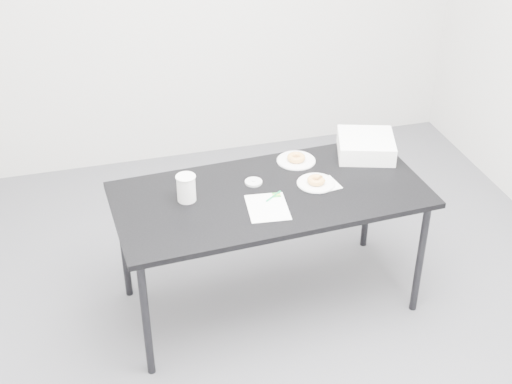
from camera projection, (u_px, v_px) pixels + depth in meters
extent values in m
plane|color=#4E4E54|center=(266.00, 326.00, 3.89)|extent=(4.00, 4.00, 0.00)
cube|color=black|center=(271.00, 195.00, 3.68)|extent=(1.65, 0.85, 0.03)
cylinder|color=black|center=(146.00, 320.00, 3.42)|extent=(0.04, 0.04, 0.70)
cylinder|color=black|center=(124.00, 245.00, 3.93)|extent=(0.04, 0.04, 0.70)
cylinder|color=black|center=(420.00, 259.00, 3.82)|extent=(0.04, 0.04, 0.70)
cylinder|color=black|center=(368.00, 198.00, 4.33)|extent=(0.04, 0.04, 0.70)
cube|color=white|center=(268.00, 207.00, 3.55)|extent=(0.22, 0.27, 0.00)
cube|color=green|center=(276.00, 195.00, 3.64)|extent=(0.04, 0.04, 0.00)
cylinder|color=#0D9951|center=(273.00, 196.00, 3.63)|extent=(0.10, 0.08, 0.01)
cube|color=white|center=(325.00, 184.00, 3.73)|extent=(0.16, 0.16, 0.00)
cylinder|color=white|center=(316.00, 183.00, 3.74)|extent=(0.20, 0.20, 0.01)
torus|color=gold|center=(316.00, 180.00, 3.73)|extent=(0.10, 0.10, 0.03)
cylinder|color=white|center=(296.00, 161.00, 3.94)|extent=(0.21, 0.21, 0.01)
torus|color=gold|center=(296.00, 158.00, 3.93)|extent=(0.14, 0.14, 0.03)
cylinder|color=white|center=(186.00, 188.00, 3.57)|extent=(0.09, 0.09, 0.14)
cylinder|color=silver|center=(254.00, 182.00, 3.75)|extent=(0.09, 0.09, 0.01)
cube|color=white|center=(366.00, 146.00, 3.99)|extent=(0.38, 0.38, 0.10)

